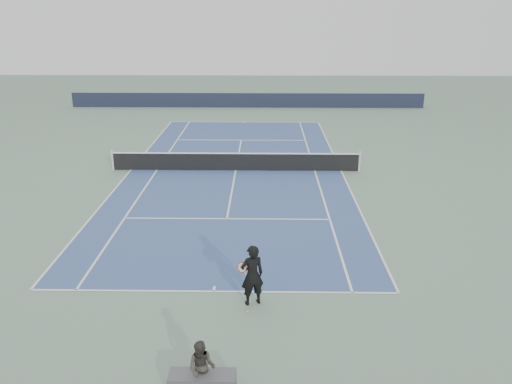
{
  "coord_description": "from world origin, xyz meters",
  "views": [
    {
      "loc": [
        1.48,
        -24.74,
        7.88
      ],
      "look_at": [
        1.16,
        -6.24,
        1.1
      ],
      "focal_mm": 35.0,
      "sensor_mm": 36.0,
      "label": 1
    }
  ],
  "objects_px": {
    "tennis_player": "(252,275)",
    "tennis_net": "(236,161)",
    "spectator_bench": "(202,375)",
    "tennis_ball": "(248,311)"
  },
  "relations": [
    {
      "from": "tennis_ball",
      "to": "tennis_player",
      "type": "bearing_deg",
      "value": 75.67
    },
    {
      "from": "tennis_player",
      "to": "tennis_ball",
      "type": "height_order",
      "value": "tennis_player"
    },
    {
      "from": "spectator_bench",
      "to": "tennis_net",
      "type": "bearing_deg",
      "value": 90.59
    },
    {
      "from": "tennis_ball",
      "to": "spectator_bench",
      "type": "relative_size",
      "value": 0.04
    },
    {
      "from": "tennis_net",
      "to": "tennis_ball",
      "type": "xyz_separation_m",
      "value": [
        1.05,
        -12.93,
        -0.47
      ]
    },
    {
      "from": "tennis_player",
      "to": "tennis_net",
      "type": "bearing_deg",
      "value": 95.33
    },
    {
      "from": "tennis_ball",
      "to": "spectator_bench",
      "type": "bearing_deg",
      "value": -106.05
    },
    {
      "from": "tennis_player",
      "to": "spectator_bench",
      "type": "height_order",
      "value": "tennis_player"
    },
    {
      "from": "tennis_net",
      "to": "tennis_player",
      "type": "relative_size",
      "value": 7.07
    },
    {
      "from": "tennis_net",
      "to": "spectator_bench",
      "type": "height_order",
      "value": "spectator_bench"
    }
  ]
}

